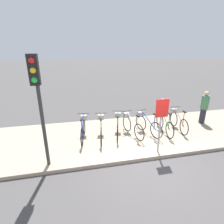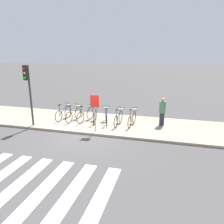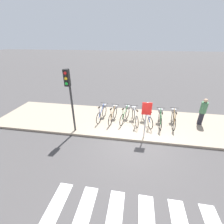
# 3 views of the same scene
# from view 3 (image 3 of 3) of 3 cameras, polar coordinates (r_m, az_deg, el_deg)

# --- Properties ---
(ground_plane) EXTENTS (120.00, 120.00, 0.00)m
(ground_plane) POSITION_cam_3_polar(r_m,az_deg,el_deg) (7.56, 8.49, -11.15)
(ground_plane) COLOR #423F3F
(sidewalk) EXTENTS (16.60, 3.58, 0.12)m
(sidewalk) POSITION_cam_3_polar(r_m,az_deg,el_deg) (9.02, 8.86, -3.98)
(sidewalk) COLOR gray
(sidewalk) RESTS_ON ground_plane
(parked_bicycle_0) EXTENTS (0.46, 1.59, 0.98)m
(parked_bicycle_0) POSITION_cam_3_polar(r_m,az_deg,el_deg) (8.98, -3.78, -0.23)
(parked_bicycle_0) COLOR black
(parked_bicycle_0) RESTS_ON sidewalk
(parked_bicycle_1) EXTENTS (0.46, 1.59, 0.98)m
(parked_bicycle_1) POSITION_cam_3_polar(r_m,az_deg,el_deg) (8.78, 0.49, -0.84)
(parked_bicycle_1) COLOR black
(parked_bicycle_1) RESTS_ON sidewalk
(parked_bicycle_2) EXTENTS (0.57, 1.56, 0.98)m
(parked_bicycle_2) POSITION_cam_3_polar(r_m,az_deg,el_deg) (8.80, 5.10, -0.87)
(parked_bicycle_2) COLOR black
(parked_bicycle_2) RESTS_ON sidewalk
(parked_bicycle_3) EXTENTS (0.53, 1.57, 0.98)m
(parked_bicycle_3) POSITION_cam_3_polar(r_m,az_deg,el_deg) (8.71, 8.72, -1.40)
(parked_bicycle_3) COLOR black
(parked_bicycle_3) RESTS_ON sidewalk
(parked_bicycle_4) EXTENTS (0.64, 1.53, 0.98)m
(parked_bicycle_4) POSITION_cam_3_polar(r_m,az_deg,el_deg) (8.74, 13.06, -1.72)
(parked_bicycle_4) COLOR black
(parked_bicycle_4) RESTS_ON sidewalk
(parked_bicycle_5) EXTENTS (0.46, 1.60, 0.98)m
(parked_bicycle_5) POSITION_cam_3_polar(r_m,az_deg,el_deg) (8.77, 17.88, -2.25)
(parked_bicycle_5) COLOR black
(parked_bicycle_5) RESTS_ON sidewalk
(parked_bicycle_6) EXTENTS (0.46, 1.60, 0.98)m
(parked_bicycle_6) POSITION_cam_3_polar(r_m,az_deg,el_deg) (9.03, 22.40, -2.18)
(parked_bicycle_6) COLOR black
(parked_bicycle_6) RESTS_ON sidewalk
(pedestrian) EXTENTS (0.34, 0.34, 1.54)m
(pedestrian) POSITION_cam_3_polar(r_m,az_deg,el_deg) (9.69, 31.27, 0.22)
(pedestrian) COLOR #23232D
(pedestrian) RESTS_ON sidewalk
(traffic_light) EXTENTS (0.24, 0.40, 3.24)m
(traffic_light) POSITION_cam_3_polar(r_m,az_deg,el_deg) (7.28, -16.08, 8.48)
(traffic_light) COLOR #2D2D2D
(traffic_light) RESTS_ON sidewalk
(sign_post) EXTENTS (0.44, 0.07, 1.88)m
(sign_post) POSITION_cam_3_polar(r_m,az_deg,el_deg) (7.08, 12.90, -0.88)
(sign_post) COLOR #99999E
(sign_post) RESTS_ON sidewalk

